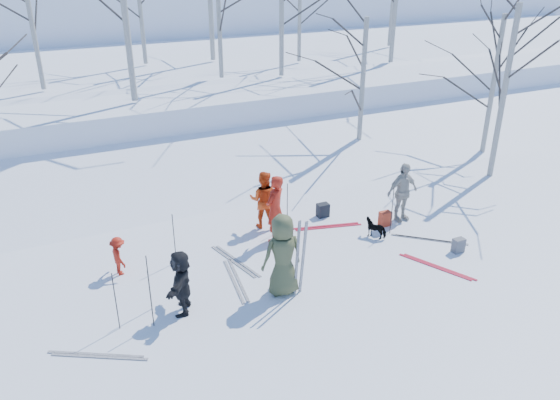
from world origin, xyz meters
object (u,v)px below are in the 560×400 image
skier_olive_center (283,255)px  skier_red_north (275,209)px  backpack_grey (458,245)px  skier_grey_west (181,282)px  dog (376,228)px  skier_red_seated (119,256)px  backpack_dark (323,210)px  backpack_red (385,219)px  skier_redor_behind (264,200)px  skier_cream_east (402,192)px

skier_olive_center → skier_red_north: bearing=-110.0°
skier_red_north → backpack_grey: (4.00, -2.58, -0.73)m
skier_grey_west → dog: (5.65, 1.02, -0.47)m
skier_red_seated → dog: bearing=-107.9°
skier_red_north → backpack_dark: skier_red_north is taller
dog → skier_red_seated: bearing=-46.0°
skier_red_seated → backpack_dark: (5.90, 0.62, -0.29)m
skier_red_north → skier_grey_west: (-3.10, -2.01, -0.19)m
dog → backpack_red: (0.60, 0.43, -0.05)m
skier_olive_center → skier_redor_behind: size_ratio=1.17×
skier_grey_west → backpack_dark: size_ratio=3.66×
dog → backpack_grey: dog is taller
skier_olive_center → skier_grey_west: size_ratio=1.32×
skier_red_seated → backpack_grey: 8.48m
skier_redor_behind → backpack_red: skier_redor_behind is taller
skier_red_north → skier_cream_east: 3.78m
skier_red_north → skier_cream_east: size_ratio=1.07×
skier_olive_center → backpack_red: bearing=-156.0°
skier_red_seated → backpack_red: skier_red_seated is taller
skier_red_seated → skier_grey_west: (0.95, -2.08, 0.24)m
skier_red_north → backpack_grey: bearing=113.8°
skier_olive_center → dog: bearing=-158.6°
skier_grey_west → dog: bearing=124.4°
skier_red_seated → backpack_red: (7.20, -0.62, -0.28)m
skier_olive_center → skier_redor_behind: (0.90, 3.12, -0.14)m
dog → backpack_dark: 1.81m
skier_cream_east → backpack_dark: size_ratio=4.31×
skier_olive_center → skier_redor_behind: skier_olive_center is taller
skier_redor_behind → skier_red_seated: (-4.10, -0.77, -0.34)m
skier_olive_center → backpack_red: skier_olive_center is taller
skier_red_seated → skier_grey_west: size_ratio=0.67×
skier_redor_behind → skier_cream_east: skier_cream_east is taller
skier_red_seated → backpack_dark: skier_red_seated is taller
backpack_red → skier_grey_west: bearing=-166.9°
backpack_dark → skier_redor_behind: bearing=175.0°
skier_red_north → skier_red_seated: size_ratio=1.90×
backpack_grey → skier_cream_east: bearing=96.5°
skier_cream_east → dog: skier_cream_east is taller
skier_redor_behind → backpack_grey: (3.96, -3.42, -0.64)m
skier_cream_east → dog: 1.46m
skier_red_north → skier_cream_east: (3.75, -0.43, -0.06)m
skier_redor_behind → dog: skier_redor_behind is taller
skier_red_seated → dog: (6.60, -1.05, -0.22)m
skier_redor_behind → skier_red_seated: size_ratio=1.69×
skier_cream_east → skier_redor_behind: bearing=158.4°
skier_grey_west → backpack_red: 6.44m
skier_red_north → skier_red_seated: skier_red_north is taller
skier_redor_behind → skier_cream_east: (3.72, -1.28, 0.04)m
skier_redor_behind → skier_olive_center: bearing=106.9°
dog → backpack_grey: (1.45, -1.59, -0.07)m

